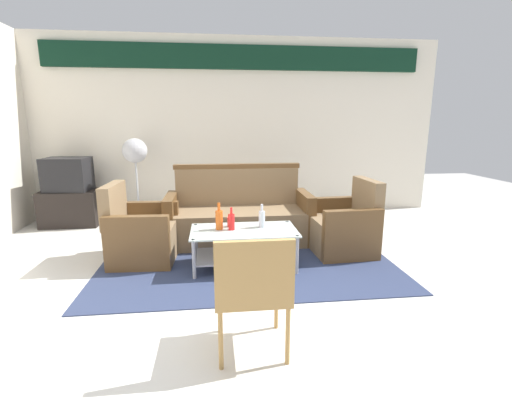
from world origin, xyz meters
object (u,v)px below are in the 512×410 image
Objects in this scene: bottle_red at (231,221)px; tv_stand at (71,208)px; bottle_clear at (262,218)px; cup at (231,222)px; armchair_right at (343,228)px; wicker_chair at (252,286)px; coffee_table at (244,242)px; television at (68,174)px; bottle_orange at (219,219)px; pedestal_fan at (135,156)px; armchair_left at (141,235)px; couch at (239,218)px.

tv_stand is at bearing 140.31° from bottle_red.
bottle_clear is 0.33m from cup.
armchair_right reaches higher than wicker_chair.
cup is (-0.33, 0.06, -0.05)m from bottle_clear.
armchair_right is 1.25m from coffee_table.
wicker_chair reaches higher than cup.
television is at bearing 86.90° from tv_stand.
coffee_table is 3.07m from tv_stand.
armchair_right is at bearing 13.40° from bottle_red.
bottle_orange is 0.22× the size of pedestal_fan.
wicker_chair is (0.06, -1.65, 0.03)m from cup.
armchair_right reaches higher than bottle_clear.
armchair_left is at bearing 132.57° from television.
bottle_orange is 2.84× the size of cup.
bottle_clear is (-1.00, -0.26, 0.22)m from armchair_right.
bottle_red is 2.97m from tv_stand.
bottle_red is (0.98, -0.32, 0.21)m from armchair_left.
tv_stand is (-2.42, 1.06, -0.06)m from couch.
wicker_chair is (-0.27, -1.58, -0.01)m from bottle_clear.
television is (-2.28, 1.90, 0.26)m from bottle_red.
bottle_orange is at bearing 142.18° from television.
pedestal_fan is at bearing 111.57° from wicker_chair.
armchair_right is 3.57× the size of bottle_red.
bottle_clear is at bearing 81.72° from armchair_left.
armchair_right is 0.67× the size of pedestal_fan.
armchair_right is 1.38m from bottle_red.
bottle_clear is at bearing -48.83° from pedestal_fan.
armchair_left is 3.39× the size of bottle_clear.
coffee_table is at bearing 76.00° from armchair_left.
wicker_chair is (2.34, -3.42, -0.27)m from television.
bottle_clear is 0.31× the size of tv_stand.
bottle_red is 1.52m from wicker_chair.
couch is 0.86m from coffee_table.
tv_stand is (-2.15, 1.86, -0.26)m from bottle_orange.
bottle_red is at bearing -90.27° from cup.
couch is 6.34× the size of bottle_orange.
wicker_chair is (2.34, -3.42, 0.23)m from tv_stand.
television is at bearing 142.17° from cup.
couch is at bearing 117.73° from armchair_left.
coffee_table is 1.31× the size of wicker_chair.
bottle_orange is (-0.45, -0.03, 0.01)m from bottle_clear.
armchair_right is 3.39× the size of bottle_clear.
pedestal_fan is at bearing 125.98° from cup.
armchair_right is at bearing 8.25° from cup.
television is (-3.61, 1.58, 0.47)m from armchair_right.
couch reaches higher than cup.
armchair_right is (2.31, -0.00, 0.00)m from armchair_left.
pedestal_fan is at bearing 126.43° from coffee_table.
armchair_left is at bearing 168.75° from cup.
television is (-2.41, 1.91, 0.49)m from coffee_table.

